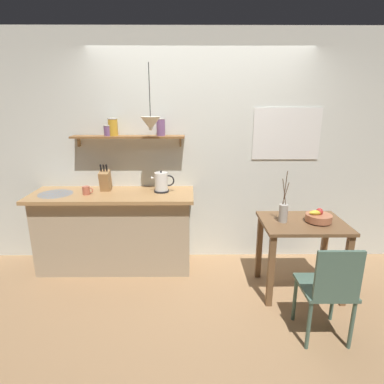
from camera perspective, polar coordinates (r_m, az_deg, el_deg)
name	(u,v)px	position (r m, az deg, el deg)	size (l,w,h in m)	color
ground_plane	(201,280)	(3.72, 1.63, -15.31)	(14.00, 14.00, 0.00)	#A87F56
back_wall	(217,150)	(3.88, 4.48, 7.37)	(6.80, 0.11, 2.70)	silver
kitchen_counter	(115,230)	(3.89, -13.51, -6.59)	(1.83, 0.63, 0.92)	tan
wall_shelf	(128,132)	(3.74, -11.26, 10.35)	(1.28, 0.20, 0.33)	brown
dining_table	(302,236)	(3.45, 18.94, -7.38)	(0.82, 0.63, 0.77)	brown
dining_chair_near	(329,287)	(2.89, 23.20, -15.31)	(0.40, 0.41, 0.88)	#4C6B5B
fruit_bowl	(318,217)	(3.41, 21.56, -4.17)	(0.25, 0.25, 0.14)	#BC704C
twig_vase	(283,212)	(3.29, 15.93, -3.50)	(0.09, 0.09, 0.52)	#B7B2A8
electric_kettle	(162,182)	(3.65, -5.43, 1.73)	(0.26, 0.17, 0.25)	black
knife_block	(105,180)	(3.80, -15.16, 2.02)	(0.11, 0.17, 0.32)	tan
coffee_mug_by_sink	(86,190)	(3.73, -18.26, 0.26)	(0.12, 0.08, 0.09)	#C6664C
pendant_lamp	(151,123)	(3.44, -7.37, 12.01)	(0.21, 0.21, 0.67)	black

